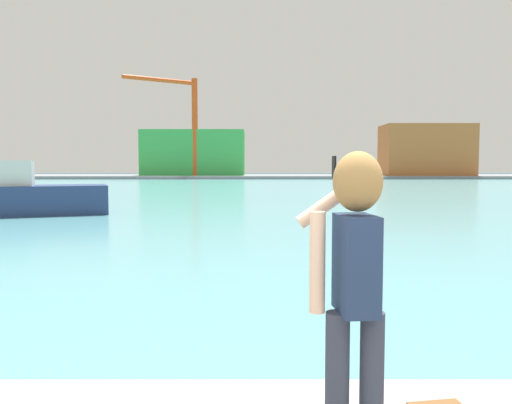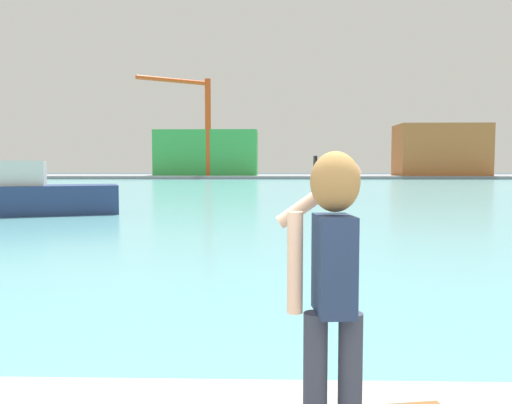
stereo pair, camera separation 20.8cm
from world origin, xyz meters
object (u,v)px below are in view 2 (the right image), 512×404
Objects in this scene: warehouse_left at (207,153)px; port_crane at (199,115)px; warehouse_right at (441,150)px; person_photographer at (332,270)px; boat_moored at (34,195)px.

port_crane is at bearing -99.25° from warehouse_left.
warehouse_left is at bearing 176.61° from warehouse_right.
boat_moored is at bearing 23.43° from person_photographer.
boat_moored is at bearing -89.42° from warehouse_left.
warehouse_right is at bearing -3.39° from warehouse_left.
port_crane is (-1.51, 65.17, 9.84)m from boat_moored.
warehouse_left is at bearing 80.75° from port_crane.
warehouse_right reaches higher than warehouse_left.
port_crane is at bearing 71.83° from boat_moored.
warehouse_left is 7.98m from port_crane.
boat_moored is at bearing -88.68° from port_crane.
warehouse_right is at bearing 40.04° from boat_moored.
warehouse_left reaches higher than person_photographer.
boat_moored is 0.49× the size of warehouse_right.
warehouse_right reaches higher than boat_moored.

